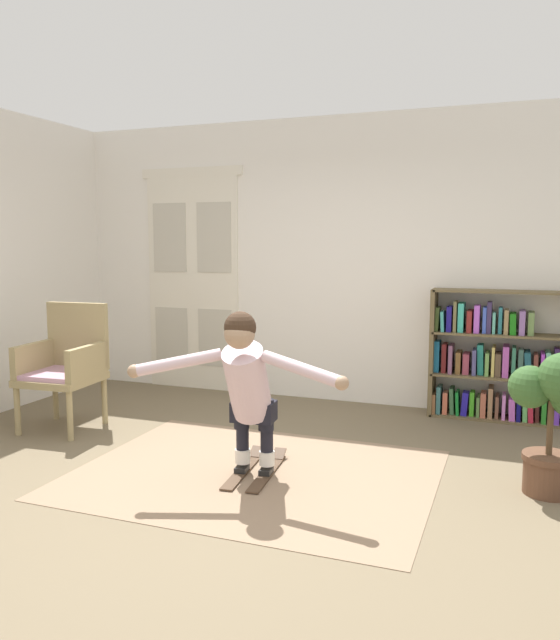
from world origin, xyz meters
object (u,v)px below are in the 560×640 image
at_px(bookshelf, 506,364).
at_px(skis_pair, 256,469).
at_px(wicker_chair, 66,363).
at_px(potted_plant, 560,404).
at_px(person_skier, 247,381).

xyz_separation_m(bookshelf, skis_pair, (-1.64, -2.06, -0.50)).
distance_m(wicker_chair, potted_plant, 4.00).
height_order(wicker_chair, person_skier, person_skier).
height_order(bookshelf, skis_pair, bookshelf).
xyz_separation_m(skis_pair, person_skier, (0.02, -0.19, 0.69)).
distance_m(bookshelf, skis_pair, 2.68).
bearing_deg(bookshelf, potted_plant, -78.55).
height_order(potted_plant, person_skier, person_skier).
relative_size(bookshelf, person_skier, 0.97).
bearing_deg(skis_pair, potted_plant, 9.48).
bearing_deg(bookshelf, skis_pair, -128.52).
height_order(bookshelf, person_skier, bookshelf).
distance_m(bookshelf, potted_plant, 1.76).
xyz_separation_m(bookshelf, potted_plant, (0.35, -1.73, 0.08)).
height_order(bookshelf, potted_plant, bookshelf).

